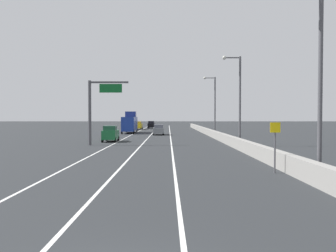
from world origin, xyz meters
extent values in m
plane|color=#26282B|center=(0.00, 64.00, 0.00)|extent=(320.00, 320.00, 0.00)
cube|color=silver|center=(-5.50, 55.00, 0.00)|extent=(0.16, 130.00, 0.00)
cube|color=silver|center=(-2.00, 55.00, 0.00)|extent=(0.16, 130.00, 0.00)
cube|color=silver|center=(1.50, 55.00, 0.00)|extent=(0.16, 130.00, 0.00)
cube|color=gray|center=(8.32, 40.00, 0.55)|extent=(0.60, 120.00, 1.10)
cylinder|color=#47474C|center=(-8.00, 33.69, 3.75)|extent=(0.36, 0.36, 7.50)
cube|color=#47474C|center=(-5.75, 33.69, 7.30)|extent=(4.50, 0.20, 0.20)
cube|color=#0C5923|center=(-5.53, 33.57, 6.60)|extent=(2.60, 0.10, 1.00)
cylinder|color=#4C4C51|center=(7.42, 13.89, 1.20)|extent=(0.10, 0.10, 2.40)
cube|color=yellow|center=(7.42, 13.85, 2.70)|extent=(0.60, 0.04, 0.60)
cylinder|color=#4C4C51|center=(9.29, 12.16, 5.07)|extent=(0.24, 0.24, 10.14)
cylinder|color=#4C4C51|center=(9.27, 32.82, 5.07)|extent=(0.24, 0.24, 10.14)
cube|color=#4C4C51|center=(8.37, 32.82, 9.99)|extent=(1.80, 0.12, 0.12)
sphere|color=beige|center=(7.47, 32.82, 9.99)|extent=(0.44, 0.44, 0.44)
cylinder|color=#4C4C51|center=(9.24, 53.49, 5.07)|extent=(0.24, 0.24, 10.14)
cube|color=#4C4C51|center=(8.34, 53.49, 9.99)|extent=(1.80, 0.12, 0.12)
sphere|color=beige|center=(7.44, 53.49, 9.99)|extent=(0.44, 0.44, 0.44)
cube|color=black|center=(-3.43, 87.32, 0.90)|extent=(1.88, 4.22, 1.13)
cube|color=black|center=(-3.44, 86.91, 1.77)|extent=(1.58, 1.93, 0.60)
cylinder|color=black|center=(-4.14, 88.98, 0.34)|extent=(0.25, 0.69, 0.68)
cylinder|color=black|center=(-2.58, 88.92, 0.34)|extent=(0.25, 0.69, 0.68)
cylinder|color=black|center=(-4.27, 85.73, 0.34)|extent=(0.25, 0.69, 0.68)
cylinder|color=black|center=(-2.71, 85.67, 0.34)|extent=(0.25, 0.69, 0.68)
cube|color=slate|center=(-0.64, 56.13, 0.81)|extent=(2.04, 4.82, 0.93)
cube|color=#4D505A|center=(-0.62, 55.65, 1.57)|extent=(1.71, 2.20, 0.60)
cylinder|color=black|center=(-1.56, 58.02, 0.34)|extent=(0.25, 0.69, 0.68)
cylinder|color=black|center=(0.13, 58.08, 0.34)|extent=(0.25, 0.69, 0.68)
cylinder|color=black|center=(-1.41, 54.17, 0.34)|extent=(0.25, 0.69, 0.68)
cylinder|color=black|center=(0.28, 54.24, 0.34)|extent=(0.25, 0.69, 0.68)
cube|color=gold|center=(-6.46, 81.56, 0.91)|extent=(1.87, 4.46, 1.14)
cube|color=olive|center=(-6.47, 81.12, 1.78)|extent=(1.58, 2.03, 0.60)
cylinder|color=black|center=(-7.19, 83.34, 0.34)|extent=(0.24, 0.69, 0.68)
cylinder|color=black|center=(-5.62, 83.29, 0.34)|extent=(0.24, 0.69, 0.68)
cylinder|color=black|center=(-7.30, 79.84, 0.34)|extent=(0.24, 0.69, 0.68)
cylinder|color=black|center=(-5.73, 79.79, 0.34)|extent=(0.24, 0.69, 0.68)
cube|color=#196033|center=(-6.52, 39.33, 0.92)|extent=(1.87, 4.20, 1.17)
cube|color=#1C4633|center=(-6.52, 38.92, 1.81)|extent=(1.61, 1.90, 0.60)
cylinder|color=black|center=(-7.37, 40.95, 0.34)|extent=(0.23, 0.68, 0.68)
cylinder|color=black|center=(-5.75, 40.98, 0.34)|extent=(0.23, 0.68, 0.68)
cylinder|color=black|center=(-7.30, 37.69, 0.34)|extent=(0.23, 0.68, 0.68)
cylinder|color=black|center=(-5.68, 37.72, 0.34)|extent=(0.23, 0.68, 0.68)
cube|color=navy|center=(-6.58, 62.86, 1.87)|extent=(2.57, 9.87, 2.74)
cube|color=navy|center=(-6.61, 65.03, 3.79)|extent=(2.15, 2.20, 1.10)
cylinder|color=black|center=(-7.77, 67.06, 0.50)|extent=(0.24, 1.00, 1.00)
cylinder|color=black|center=(-5.53, 67.10, 0.50)|extent=(0.24, 1.00, 1.00)
cylinder|color=black|center=(-7.62, 58.63, 0.50)|extent=(0.24, 1.00, 1.00)
cylinder|color=black|center=(-5.38, 58.67, 0.50)|extent=(0.24, 1.00, 1.00)
camera|label=1|loc=(1.10, -6.47, 3.36)|focal=36.99mm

